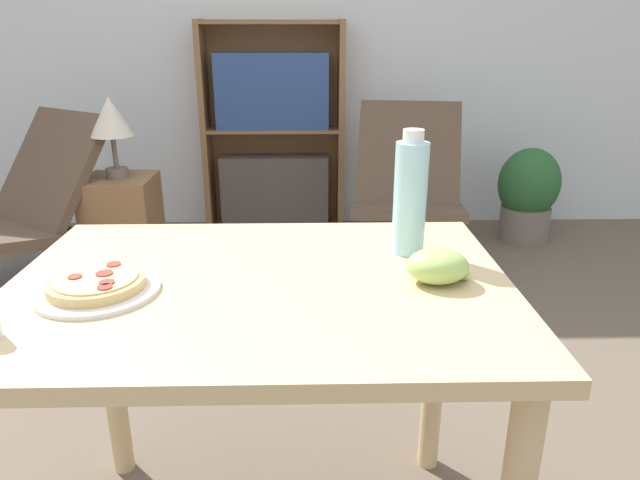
{
  "coord_description": "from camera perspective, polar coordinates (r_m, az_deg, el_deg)",
  "views": [
    {
      "loc": [
        0.25,
        -1.21,
        1.25
      ],
      "look_at": [
        0.27,
        -0.04,
        0.82
      ],
      "focal_mm": 32.0,
      "sensor_mm": 36.0,
      "label": 1
    }
  ],
  "objects": [
    {
      "name": "grape_bunch",
      "position": [
        1.2,
        11.75,
        -2.6
      ],
      "size": [
        0.14,
        0.1,
        0.07
      ],
      "color": "#A8CC66",
      "rests_on": "dining_table"
    },
    {
      "name": "side_table",
      "position": [
        3.12,
        -18.96,
        0.89
      ],
      "size": [
        0.34,
        0.34,
        0.57
      ],
      "color": "brown",
      "rests_on": "ground_plane"
    },
    {
      "name": "wall_back",
      "position": [
        3.84,
        -5.31,
        20.73
      ],
      "size": [
        8.0,
        0.05,
        2.6
      ],
      "color": "silver",
      "rests_on": "ground_plane"
    },
    {
      "name": "table_lamp",
      "position": [
        3.0,
        -20.2,
        11.16
      ],
      "size": [
        0.21,
        0.21,
        0.4
      ],
      "color": "#665B51",
      "rests_on": "side_table"
    },
    {
      "name": "bookshelf",
      "position": [
        3.74,
        -4.65,
        10.1
      ],
      "size": [
        0.9,
        0.25,
        1.32
      ],
      "color": "brown",
      "rests_on": "ground_plane"
    },
    {
      "name": "lounge_chair_far",
      "position": [
        3.21,
        8.6,
        2.37
      ],
      "size": [
        0.68,
        0.84,
        0.88
      ],
      "rotation": [
        0.0,
        0.0,
        -0.17
      ],
      "color": "slate",
      "rests_on": "ground_plane"
    },
    {
      "name": "potted_plant_floor",
      "position": [
        3.79,
        20.06,
        4.31
      ],
      "size": [
        0.38,
        0.32,
        0.59
      ],
      "color": "#70665B",
      "rests_on": "ground_plane"
    },
    {
      "name": "drink_bottle",
      "position": [
        1.32,
        9.0,
        4.32
      ],
      "size": [
        0.08,
        0.08,
        0.29
      ],
      "color": "#A3DBEA",
      "rests_on": "dining_table"
    },
    {
      "name": "dining_table",
      "position": [
        1.26,
        -5.8,
        -9.14
      ],
      "size": [
        1.05,
        0.75,
        0.76
      ],
      "color": "#D1B27F",
      "rests_on": "ground_plane"
    },
    {
      "name": "lounge_chair_near",
      "position": [
        3.17,
        -27.08,
        0.08
      ],
      "size": [
        0.86,
        0.95,
        0.88
      ],
      "rotation": [
        0.0,
        0.0,
        -0.62
      ],
      "color": "slate",
      "rests_on": "ground_plane"
    },
    {
      "name": "pizza_on_plate",
      "position": [
        1.22,
        -21.41,
        -4.27
      ],
      "size": [
        0.24,
        0.24,
        0.04
      ],
      "color": "white",
      "rests_on": "dining_table"
    }
  ]
}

